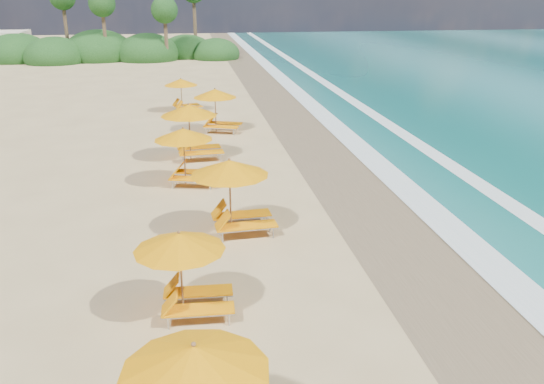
{
  "coord_description": "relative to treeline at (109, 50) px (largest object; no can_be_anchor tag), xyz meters",
  "views": [
    {
      "loc": [
        -2.51,
        -16.21,
        7.13
      ],
      "look_at": [
        0.0,
        0.0,
        1.2
      ],
      "focal_mm": 37.56,
      "sensor_mm": 36.0,
      "label": 1
    }
  ],
  "objects": [
    {
      "name": "station_8",
      "position": [
        7.41,
        -27.19,
        0.15
      ],
      "size": [
        2.52,
        2.44,
        2.04
      ],
      "rotation": [
        0.0,
        0.0,
        0.25
      ],
      "color": "olive",
      "rests_on": "ground"
    },
    {
      "name": "station_6",
      "position": [
        7.77,
        -37.43,
        0.39
      ],
      "size": [
        2.8,
        2.62,
        2.47
      ],
      "rotation": [
        0.0,
        0.0,
        0.08
      ],
      "color": "olive",
      "rests_on": "ground"
    },
    {
      "name": "treeline",
      "position": [
        0.0,
        0.0,
        0.0
      ],
      "size": [
        25.8,
        8.8,
        9.74
      ],
      "color": "#163D14",
      "rests_on": "ground"
    },
    {
      "name": "station_4",
      "position": [
        8.82,
        -45.65,
        0.34
      ],
      "size": [
        2.67,
        2.5,
        2.39
      ],
      "rotation": [
        0.0,
        0.0,
        0.06
      ],
      "color": "olive",
      "rests_on": "ground"
    },
    {
      "name": "station_7",
      "position": [
        9.15,
        -32.57,
        0.28
      ],
      "size": [
        2.91,
        2.86,
        2.28
      ],
      "rotation": [
        0.0,
        0.0,
        -0.34
      ],
      "color": "olive",
      "rests_on": "ground"
    },
    {
      "name": "station_3",
      "position": [
        7.31,
        -50.12,
        0.18
      ],
      "size": [
        2.3,
        2.13,
        2.09
      ],
      "rotation": [
        0.0,
        0.0,
        -0.04
      ],
      "color": "olive",
      "rests_on": "ground"
    },
    {
      "name": "ground",
      "position": [
        9.94,
        -45.51,
        -1.0
      ],
      "size": [
        160.0,
        160.0,
        0.0
      ],
      "primitive_type": "plane",
      "color": "tan",
      "rests_on": "ground"
    },
    {
      "name": "station_5",
      "position": [
        7.48,
        -40.83,
        0.26
      ],
      "size": [
        2.78,
        2.69,
        2.24
      ],
      "rotation": [
        0.0,
        0.0,
        -0.26
      ],
      "color": "olive",
      "rests_on": "ground"
    },
    {
      "name": "wet_sand",
      "position": [
        13.94,
        -45.51,
        -0.99
      ],
      "size": [
        4.0,
        160.0,
        0.01
      ],
      "primitive_type": "cube",
      "color": "#84704F",
      "rests_on": "ground"
    },
    {
      "name": "surf_foam",
      "position": [
        16.64,
        -45.51,
        -0.97
      ],
      "size": [
        4.0,
        160.0,
        0.01
      ],
      "color": "white",
      "rests_on": "ground"
    }
  ]
}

